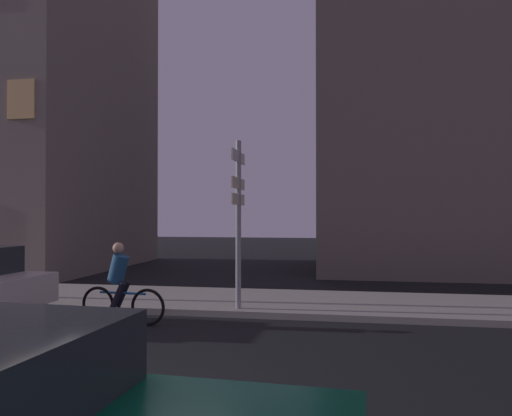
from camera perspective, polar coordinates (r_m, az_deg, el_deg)
ground_plane at (r=5.91m, az=-16.25°, el=-22.21°), size 80.00×80.00×0.00m
sidewalk_kerb at (r=12.00m, az=-1.95°, el=-10.81°), size 40.00×3.14×0.14m
signpost at (r=10.55m, az=-2.07°, el=-0.13°), size 0.12×1.27×3.62m
cyclist at (r=10.15m, az=-15.54°, el=-8.75°), size 1.82×0.36×1.61m
building_left_block at (r=23.05m, az=-25.62°, el=16.14°), size 8.15×9.20×17.67m
building_right_block at (r=22.15m, az=26.86°, el=20.01°), size 13.83×7.07×19.97m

